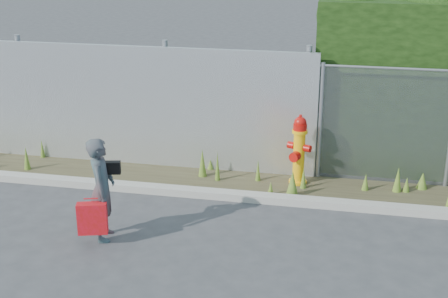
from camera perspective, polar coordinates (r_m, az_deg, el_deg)
name	(u,v)px	position (r m, az deg, el deg)	size (l,w,h in m)	color
ground	(225,255)	(8.53, 0.10, -9.65)	(80.00, 80.00, 0.00)	#3A3A3C
curb	(247,197)	(10.08, 2.13, -4.38)	(16.00, 0.22, 0.12)	#9E9A8E
weed_strip	(280,181)	(10.55, 5.12, -2.95)	(16.00, 1.27, 0.53)	#403924
corrugated_fence	(84,103)	(11.72, -12.68, 4.09)	(8.50, 0.21, 2.30)	#BABCC2
fire_hydrant	(299,151)	(10.56, 6.87, -0.19)	(0.41, 0.37, 1.24)	#FFB50D
woman	(102,189)	(8.81, -11.11, -3.63)	(0.54, 0.36, 1.49)	#11676C
red_tote_bag	(92,218)	(8.73, -11.95, -6.22)	(0.40, 0.15, 0.53)	#B4130A
black_shoulder_bag	(112,168)	(8.77, -10.20, -1.68)	(0.23, 0.10, 0.18)	black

